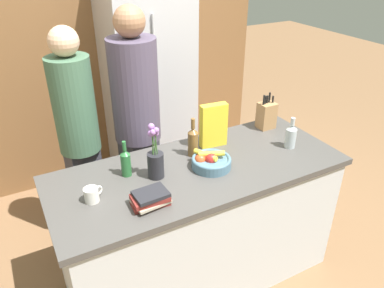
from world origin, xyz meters
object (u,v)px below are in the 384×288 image
at_px(bottle_vinegar, 126,162).
at_px(person_at_sink, 78,130).
at_px(refrigerator, 148,82).
at_px(flower_vase, 155,160).
at_px(cereal_box, 214,125).
at_px(knife_block, 266,115).
at_px(bottle_wine, 193,141).
at_px(bottle_oil, 291,136).
at_px(fruit_bowl, 210,161).
at_px(person_in_blue, 137,118).
at_px(coffee_mug, 92,195).
at_px(book_stack, 150,198).

distance_m(bottle_vinegar, person_at_sink, 0.64).
xyz_separation_m(refrigerator, person_at_sink, (-0.79, -0.62, -0.04)).
xyz_separation_m(flower_vase, cereal_box, (0.50, 0.17, 0.04)).
bearing_deg(knife_block, bottle_wine, -171.50).
distance_m(cereal_box, bottle_oil, 0.52).
relative_size(bottle_oil, bottle_vinegar, 0.95).
bearing_deg(fruit_bowl, flower_vase, 169.72).
bearing_deg(knife_block, person_in_blue, 155.96).
xyz_separation_m(bottle_wine, person_at_sink, (-0.60, 0.61, -0.05)).
bearing_deg(coffee_mug, bottle_vinegar, 31.61).
bearing_deg(cereal_box, flower_vase, -161.27).
distance_m(book_stack, person_at_sink, 0.97).
bearing_deg(person_at_sink, person_in_blue, -30.72).
bearing_deg(cereal_box, book_stack, -147.41).
bearing_deg(cereal_box, knife_block, 5.80).
distance_m(bottle_oil, person_in_blue, 1.09).
bearing_deg(refrigerator, coffee_mug, -122.94).
xyz_separation_m(knife_block, cereal_box, (-0.49, -0.05, 0.05)).
bearing_deg(cereal_box, bottle_oil, -30.95).
xyz_separation_m(cereal_box, bottle_oil, (0.45, -0.27, -0.06)).
distance_m(fruit_bowl, cereal_box, 0.30).
relative_size(bottle_vinegar, person_at_sink, 0.13).
bearing_deg(bottle_vinegar, bottle_oil, -10.27).
xyz_separation_m(refrigerator, book_stack, (-0.64, -1.58, -0.05)).
relative_size(coffee_mug, bottle_oil, 0.51).
bearing_deg(knife_block, flower_vase, -167.52).
xyz_separation_m(refrigerator, bottle_vinegar, (-0.66, -1.24, 0.00)).
distance_m(flower_vase, person_in_blue, 0.62).
bearing_deg(fruit_bowl, cereal_box, 55.17).
relative_size(refrigerator, fruit_bowl, 8.17).
distance_m(book_stack, bottle_wine, 0.57).
height_order(flower_vase, coffee_mug, flower_vase).
xyz_separation_m(cereal_box, person_at_sink, (-0.78, 0.56, -0.10)).
xyz_separation_m(bottle_vinegar, person_at_sink, (-0.14, 0.63, -0.04)).
height_order(refrigerator, bottle_oil, refrigerator).
relative_size(bottle_oil, person_at_sink, 0.13).
bearing_deg(person_in_blue, bottle_vinegar, -135.96).
relative_size(knife_block, cereal_box, 0.90).
xyz_separation_m(flower_vase, coffee_mug, (-0.40, -0.05, -0.07)).
bearing_deg(knife_block, person_at_sink, 158.20).
distance_m(bottle_oil, person_at_sink, 1.48).
height_order(cereal_box, person_in_blue, person_in_blue).
bearing_deg(book_stack, person_at_sink, 98.93).
height_order(fruit_bowl, flower_vase, flower_vase).
bearing_deg(bottle_oil, knife_block, 82.33).
bearing_deg(knife_block, cereal_box, -174.20).
bearing_deg(person_in_blue, bottle_wine, -86.46).
bearing_deg(bottle_wine, bottle_oil, -18.96).
distance_m(cereal_box, bottle_wine, 0.20).
xyz_separation_m(bottle_vinegar, bottle_wine, (0.46, 0.02, 0.01)).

